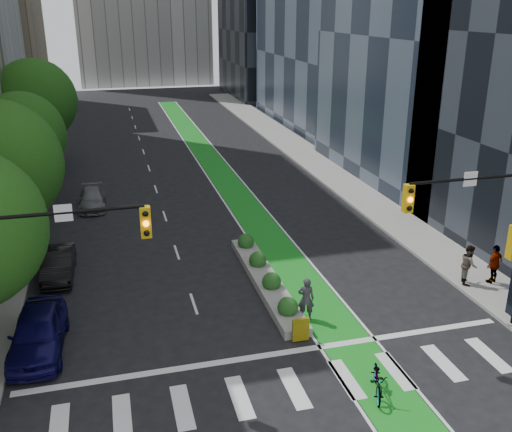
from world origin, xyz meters
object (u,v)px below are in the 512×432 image
median_planter (265,277)px  cyclist (306,299)px  bicycle (378,380)px  pedestrian_far (495,264)px  parked_car_left_far (92,199)px  pedestrian_near (469,264)px  parked_car_left_near (38,332)px  parked_car_left_mid (58,264)px

median_planter → cyclist: 3.72m
bicycle → pedestrian_far: bearing=55.1°
parked_car_left_far → bicycle: bearing=-66.2°
bicycle → pedestrian_far: 11.01m
pedestrian_far → cyclist: bearing=-17.2°
bicycle → cyclist: size_ratio=1.06×
parked_car_left_far → pedestrian_near: bearing=-42.3°
cyclist → parked_car_left_near: 10.96m
parked_car_left_mid → cyclist: bearing=-32.6°
cyclist → parked_car_left_near: bearing=15.5°
median_planter → bicycle: median_planter is taller
cyclist → parked_car_left_far: (-9.00, 17.53, -0.37)m
cyclist → parked_car_left_far: 19.71m
median_planter → cyclist: size_ratio=5.25×
median_planter → bicycle: 9.17m
bicycle → pedestrian_near: 10.21m
bicycle → parked_car_left_near: parked_car_left_near is taller
parked_car_left_near → parked_car_left_mid: (0.36, 6.69, -0.15)m
bicycle → median_planter: bearing=120.8°
pedestrian_far → parked_car_left_mid: bearing=-38.5°
bicycle → parked_car_left_mid: parked_car_left_mid is taller
cyclist → pedestrian_far: bearing=-158.6°
cyclist → pedestrian_near: size_ratio=1.01×
pedestrian_far → parked_car_left_near: bearing=-20.3°
bicycle → parked_car_left_far: 24.96m
median_planter → parked_car_left_near: bearing=-162.4°
cyclist → pedestrian_far: pedestrian_far is taller
median_planter → parked_car_left_near: 10.66m
cyclist → parked_car_left_far: cyclist is taller
cyclist → parked_car_left_mid: 12.72m
parked_car_left_near → pedestrian_near: 19.60m
cyclist → parked_car_left_near: size_ratio=0.40×
median_planter → pedestrian_far: 11.07m
median_planter → parked_car_left_far: bearing=120.5°
bicycle → cyclist: 5.52m
median_planter → cyclist: (0.80, -3.58, 0.60)m
parked_car_left_far → parked_car_left_near: bearing=-95.6°
bicycle → pedestrian_near: size_ratio=1.06×
median_planter → cyclist: bearing=-77.4°
median_planter → pedestrian_near: size_ratio=5.28×
parked_car_left_far → pedestrian_near: size_ratio=2.16×
parked_car_left_far → pedestrian_near: 24.19m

